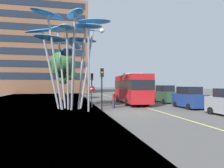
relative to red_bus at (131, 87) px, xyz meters
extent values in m
cube|color=#54514F|center=(-2.52, -8.09, -2.15)|extent=(120.00, 240.00, 0.10)
cube|color=gray|center=(-12.82, -8.09, -2.12)|extent=(16.00, 240.00, 0.05)
cube|color=#E0D666|center=(0.18, -8.09, -2.10)|extent=(0.16, 144.00, 0.01)
cube|color=red|center=(0.00, 0.00, -0.12)|extent=(3.11, 9.82, 3.25)
cube|color=black|center=(0.00, 0.00, 0.33)|extent=(3.14, 9.91, 1.04)
cube|color=yellow|center=(0.28, 4.77, 1.20)|extent=(1.40, 0.18, 0.36)
cube|color=#B2B2B7|center=(0.00, 0.00, 1.62)|extent=(2.10, 3.50, 0.24)
cylinder|color=black|center=(1.45, 2.92, -1.62)|extent=(0.34, 0.97, 0.96)
cylinder|color=black|center=(-1.09, 3.07, -1.62)|extent=(0.34, 0.97, 0.96)
cylinder|color=black|center=(1.11, -2.74, -1.62)|extent=(0.34, 0.97, 0.96)
cylinder|color=black|center=(-1.43, -2.59, -1.62)|extent=(0.34, 0.97, 0.96)
cylinder|color=#9EA0A5|center=(-5.99, -3.88, 2.39)|extent=(1.61, 0.26, 9.00)
ellipsoid|color=#388EDB|center=(-5.28, -3.91, 6.87)|extent=(3.53, 1.56, 0.67)
cylinder|color=#9EA0A5|center=(-6.59, -3.36, 1.48)|extent=(0.66, 0.40, 7.16)
ellipsoid|color=#2D7FD1|center=(-6.39, -3.29, 5.06)|extent=(3.33, 2.14, 0.49)
cylinder|color=#9EA0A5|center=(-7.38, -2.29, 1.36)|extent=(0.58, 1.30, 6.93)
ellipsoid|color=#4CA3E5|center=(-7.22, -1.77, 4.81)|extent=(2.30, 4.27, 0.74)
cylinder|color=#9EA0A5|center=(-7.96, -2.62, 0.91)|extent=(0.34, 1.69, 6.06)
ellipsoid|color=#388EDB|center=(-8.03, -1.88, 3.91)|extent=(1.94, 3.21, 0.81)
cylinder|color=#9EA0A5|center=(-8.63, -2.78, 2.18)|extent=(1.07, 1.33, 8.57)
ellipsoid|color=#4299E0|center=(-9.03, -2.26, 6.45)|extent=(2.72, 3.03, 0.54)
cylinder|color=#9EA0A5|center=(-9.69, -3.58, 1.83)|extent=(1.84, 0.43, 7.89)
ellipsoid|color=#388EDB|center=(-10.50, -3.48, 5.75)|extent=(3.54, 1.71, 0.81)
cylinder|color=#9EA0A5|center=(-9.04, -4.27, 1.37)|extent=(1.17, 0.62, 6.95)
ellipsoid|color=#4299E0|center=(-9.50, -4.46, 4.83)|extent=(3.66, 2.55, 0.65)
cylinder|color=#9EA0A5|center=(-9.16, -4.74, 2.41)|extent=(1.58, 1.22, 9.05)
ellipsoid|color=#388EDB|center=(-9.81, -5.21, 6.92)|extent=(3.47, 2.98, 0.44)
cylinder|color=#9EA0A5|center=(-8.00, -4.90, 1.78)|extent=(0.36, 1.30, 7.77)
ellipsoid|color=#4CA3E5|center=(-8.07, -5.44, 5.65)|extent=(2.00, 3.92, 0.85)
cylinder|color=#9EA0A5|center=(-7.51, -5.70, 2.28)|extent=(0.51, 1.70, 8.79)
ellipsoid|color=#4299E0|center=(-7.37, -6.43, 6.66)|extent=(1.97, 4.34, 0.82)
cylinder|color=#9EA0A5|center=(-6.60, -4.81, 1.97)|extent=(0.99, 0.84, 8.14)
ellipsoid|color=#388EDB|center=(-6.25, -5.09, 6.03)|extent=(3.50, 3.11, 0.98)
cylinder|color=black|center=(-4.85, -5.92, -0.10)|extent=(0.12, 0.12, 3.99)
cube|color=black|center=(-4.85, -6.06, 1.49)|extent=(0.28, 0.24, 0.80)
sphere|color=#390706|center=(-4.85, -6.19, 1.75)|extent=(0.18, 0.18, 0.18)
sphere|color=orange|center=(-4.85, -6.19, 1.49)|extent=(0.18, 0.18, 0.18)
sphere|color=black|center=(-4.85, -6.19, 1.23)|extent=(0.18, 0.18, 0.18)
cylinder|color=black|center=(-5.17, -0.70, -0.22)|extent=(0.12, 0.12, 3.75)
cube|color=black|center=(-5.17, -0.84, 1.26)|extent=(0.28, 0.24, 0.80)
sphere|color=#390706|center=(-5.17, -0.97, 1.52)|extent=(0.18, 0.18, 0.18)
sphere|color=#3A2707|center=(-5.17, -0.97, 1.26)|extent=(0.18, 0.18, 0.18)
sphere|color=green|center=(-5.17, -0.97, 1.00)|extent=(0.18, 0.18, 0.18)
cylinder|color=black|center=(-5.22, 4.01, -0.44)|extent=(0.12, 0.12, 3.32)
cube|color=black|center=(-5.22, 3.87, 0.82)|extent=(0.28, 0.24, 0.80)
sphere|color=red|center=(-5.22, 3.74, 1.08)|extent=(0.18, 0.18, 0.18)
sphere|color=#3A2707|center=(-5.22, 3.74, 0.82)|extent=(0.18, 0.18, 0.18)
sphere|color=black|center=(-5.22, 3.74, 0.56)|extent=(0.18, 0.18, 0.18)
cylinder|color=black|center=(3.58, -10.20, -1.80)|extent=(0.20, 0.60, 0.60)
cube|color=navy|center=(4.34, -5.97, -1.27)|extent=(1.77, 4.07, 1.30)
cube|color=black|center=(4.34, -5.97, -0.24)|extent=(1.62, 2.24, 0.76)
cylinder|color=black|center=(5.22, -4.71, -1.80)|extent=(0.20, 0.60, 0.60)
cylinder|color=black|center=(3.46, -4.71, -1.80)|extent=(0.20, 0.60, 0.60)
cylinder|color=black|center=(5.22, -7.23, -1.80)|extent=(0.20, 0.60, 0.60)
cylinder|color=black|center=(3.46, -7.23, -1.80)|extent=(0.20, 0.60, 0.60)
cube|color=#2D5138|center=(4.88, 0.46, -1.26)|extent=(1.72, 4.44, 1.32)
cube|color=black|center=(4.88, 0.46, -0.19)|extent=(1.58, 2.44, 0.82)
cylinder|color=black|center=(5.74, 1.84, -1.80)|extent=(0.20, 0.60, 0.60)
cylinder|color=black|center=(4.02, 1.84, -1.80)|extent=(0.20, 0.60, 0.60)
cylinder|color=black|center=(5.74, -0.92, -1.80)|extent=(0.20, 0.60, 0.60)
cylinder|color=black|center=(4.02, -0.92, -1.80)|extent=(0.20, 0.60, 0.60)
cube|color=maroon|center=(4.59, 7.36, -1.33)|extent=(1.85, 4.59, 1.17)
cube|color=black|center=(4.59, 7.36, -0.40)|extent=(1.70, 2.53, 0.70)
cylinder|color=black|center=(5.52, 8.79, -1.80)|extent=(0.20, 0.60, 0.60)
cylinder|color=black|center=(3.67, 8.79, -1.80)|extent=(0.20, 0.60, 0.60)
cylinder|color=black|center=(5.52, 5.94, -1.80)|extent=(0.20, 0.60, 0.60)
cylinder|color=black|center=(3.67, 5.94, -1.80)|extent=(0.20, 0.60, 0.60)
cylinder|color=gray|center=(-6.14, -6.34, 1.69)|extent=(0.18, 0.18, 7.57)
cylinder|color=gray|center=(-5.52, -6.34, 5.33)|extent=(1.24, 0.12, 0.12)
sphere|color=silver|center=(-4.90, -6.34, 5.33)|extent=(0.44, 0.44, 0.44)
cylinder|color=brown|center=(-8.70, 8.12, -0.46)|extent=(0.47, 0.47, 3.28)
sphere|color=#286028|center=(-8.56, 7.33, 3.49)|extent=(3.15, 3.15, 3.15)
sphere|color=#286028|center=(-9.10, 8.99, 4.05)|extent=(3.03, 3.03, 3.03)
sphere|color=#286028|center=(-8.28, 9.05, 3.28)|extent=(3.26, 3.26, 3.26)
sphere|color=#286028|center=(-8.61, 8.44, 3.04)|extent=(3.55, 3.55, 3.55)
cylinder|color=brown|center=(-7.93, 20.27, -0.83)|extent=(0.40, 0.40, 2.54)
sphere|color=#387A33|center=(-8.47, 20.93, 3.45)|extent=(3.41, 3.41, 3.41)
sphere|color=#387A33|center=(-7.19, 20.02, 2.42)|extent=(2.42, 2.42, 2.42)
sphere|color=#387A33|center=(-8.75, 20.70, 1.56)|extent=(2.45, 2.45, 2.45)
cylinder|color=#2D3342|center=(-3.30, -4.24, -1.69)|extent=(0.29, 0.29, 0.80)
cylinder|color=maroon|center=(-3.30, -4.24, -0.98)|extent=(0.34, 0.34, 0.63)
sphere|color=#937056|center=(-3.30, -4.24, -0.56)|extent=(0.22, 0.22, 0.22)
cylinder|color=gray|center=(-5.48, -3.43, -0.95)|extent=(0.08, 0.08, 2.30)
cylinder|color=red|center=(-5.48, -3.46, -0.09)|extent=(0.60, 0.03, 0.60)
cube|color=white|center=(-5.48, -3.49, -0.09)|extent=(0.40, 0.04, 0.11)
cube|color=brown|center=(-15.81, 37.43, 10.20)|extent=(26.64, 15.58, 24.60)
cube|color=#1E2838|center=(-15.81, 29.62, 2.36)|extent=(25.04, 0.08, 1.72)
cube|color=#1E2838|center=(-15.81, 29.62, 5.44)|extent=(25.04, 0.08, 1.72)
cube|color=#1E2838|center=(-15.81, 29.62, 8.51)|extent=(25.04, 0.08, 1.72)
cube|color=#1E2838|center=(-15.81, 29.62, 11.59)|extent=(25.04, 0.08, 1.72)
cube|color=#1E2838|center=(-15.81, 29.62, 14.66)|extent=(25.04, 0.08, 1.72)
cube|color=#1E2838|center=(-15.81, 29.62, 17.74)|extent=(25.04, 0.08, 1.72)
cube|color=#1E2838|center=(-15.81, 29.62, 20.81)|extent=(25.04, 0.08, 1.72)
camera|label=1|loc=(-8.11, -25.05, 0.45)|focal=32.94mm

